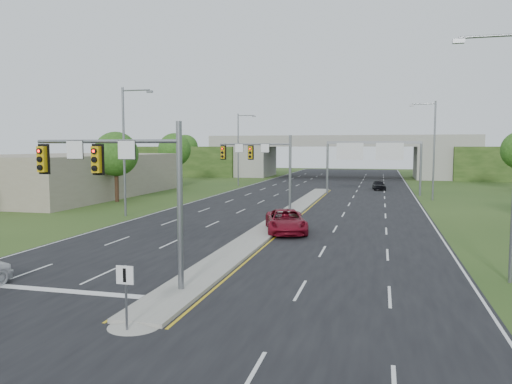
{
  "coord_description": "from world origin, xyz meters",
  "views": [
    {
      "loc": [
        7.87,
        -18.64,
        5.98
      ],
      "look_at": [
        -0.13,
        13.11,
        3.0
      ],
      "focal_mm": 35.0,
      "sensor_mm": 36.0,
      "label": 1
    }
  ],
  "objects_px": {
    "sign_gantry": "(372,153)",
    "overpass": "(340,159)",
    "signal_mast_near": "(128,177)",
    "keep_right_sign": "(126,287)",
    "car_far_c": "(379,185)",
    "signal_mast_far": "(265,161)",
    "car_far_a": "(286,221)"
  },
  "relations": [
    {
      "from": "overpass",
      "to": "keep_right_sign",
      "type": "bearing_deg",
      "value": -90.0
    },
    {
      "from": "keep_right_sign",
      "to": "car_far_c",
      "type": "height_order",
      "value": "keep_right_sign"
    },
    {
      "from": "overpass",
      "to": "car_far_a",
      "type": "distance_m",
      "value": 64.91
    },
    {
      "from": "sign_gantry",
      "to": "keep_right_sign",
      "type": "bearing_deg",
      "value": -97.7
    },
    {
      "from": "keep_right_sign",
      "to": "car_far_c",
      "type": "xyz_separation_m",
      "value": [
        7.59,
        56.8,
        -0.83
      ]
    },
    {
      "from": "signal_mast_far",
      "to": "keep_right_sign",
      "type": "xyz_separation_m",
      "value": [
        2.26,
        -29.45,
        -3.21
      ]
    },
    {
      "from": "keep_right_sign",
      "to": "sign_gantry",
      "type": "xyz_separation_m",
      "value": [
        6.68,
        49.45,
        3.72
      ]
    },
    {
      "from": "signal_mast_far",
      "to": "keep_right_sign",
      "type": "height_order",
      "value": "signal_mast_far"
    },
    {
      "from": "keep_right_sign",
      "to": "overpass",
      "type": "bearing_deg",
      "value": 90.0
    },
    {
      "from": "sign_gantry",
      "to": "car_far_c",
      "type": "bearing_deg",
      "value": 82.97
    },
    {
      "from": "signal_mast_near",
      "to": "keep_right_sign",
      "type": "relative_size",
      "value": 3.18
    },
    {
      "from": "overpass",
      "to": "car_far_a",
      "type": "height_order",
      "value": "overpass"
    },
    {
      "from": "keep_right_sign",
      "to": "car_far_c",
      "type": "relative_size",
      "value": 0.56
    },
    {
      "from": "signal_mast_near",
      "to": "car_far_a",
      "type": "distance_m",
      "value": 16.17
    },
    {
      "from": "keep_right_sign",
      "to": "sign_gantry",
      "type": "bearing_deg",
      "value": 82.3
    },
    {
      "from": "car_far_a",
      "to": "car_far_c",
      "type": "height_order",
      "value": "car_far_a"
    },
    {
      "from": "signal_mast_far",
      "to": "keep_right_sign",
      "type": "relative_size",
      "value": 3.18
    },
    {
      "from": "signal_mast_near",
      "to": "signal_mast_far",
      "type": "xyz_separation_m",
      "value": [
        0.0,
        25.0,
        0.0
      ]
    },
    {
      "from": "signal_mast_near",
      "to": "overpass",
      "type": "xyz_separation_m",
      "value": [
        2.26,
        80.07,
        -1.17
      ]
    },
    {
      "from": "overpass",
      "to": "car_far_c",
      "type": "distance_m",
      "value": 28.88
    },
    {
      "from": "signal_mast_far",
      "to": "car_far_c",
      "type": "distance_m",
      "value": 29.35
    },
    {
      "from": "signal_mast_far",
      "to": "keep_right_sign",
      "type": "bearing_deg",
      "value": -85.61
    },
    {
      "from": "car_far_a",
      "to": "signal_mast_far",
      "type": "bearing_deg",
      "value": 95.67
    },
    {
      "from": "car_far_a",
      "to": "keep_right_sign",
      "type": "bearing_deg",
      "value": -109.76
    },
    {
      "from": "signal_mast_near",
      "to": "overpass",
      "type": "bearing_deg",
      "value": 88.38
    },
    {
      "from": "signal_mast_far",
      "to": "car_far_a",
      "type": "xyz_separation_m",
      "value": [
        3.76,
        -9.76,
        -3.91
      ]
    },
    {
      "from": "overpass",
      "to": "car_far_a",
      "type": "xyz_separation_m",
      "value": [
        1.5,
        -64.84,
        -2.74
      ]
    },
    {
      "from": "signal_mast_near",
      "to": "sign_gantry",
      "type": "height_order",
      "value": "signal_mast_near"
    },
    {
      "from": "signal_mast_near",
      "to": "keep_right_sign",
      "type": "distance_m",
      "value": 5.94
    },
    {
      "from": "sign_gantry",
      "to": "signal_mast_near",
      "type": "bearing_deg",
      "value": -101.25
    },
    {
      "from": "sign_gantry",
      "to": "car_far_c",
      "type": "height_order",
      "value": "sign_gantry"
    },
    {
      "from": "sign_gantry",
      "to": "overpass",
      "type": "height_order",
      "value": "overpass"
    }
  ]
}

